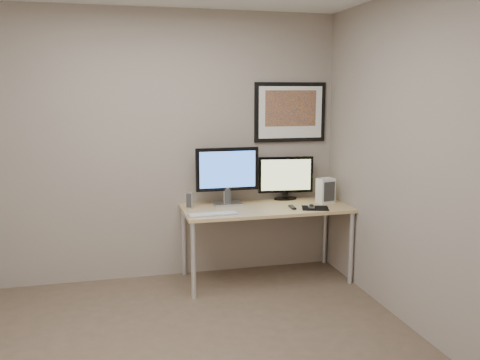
{
  "coord_description": "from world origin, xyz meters",
  "views": [
    {
      "loc": [
        -0.4,
        -3.23,
        1.82
      ],
      "look_at": [
        0.68,
        1.1,
        1.05
      ],
      "focal_mm": 38.0,
      "sensor_mm": 36.0,
      "label": 1
    }
  ],
  "objects": [
    {
      "name": "floor",
      "position": [
        0.0,
        0.0,
        0.0
      ],
      "size": [
        3.6,
        3.6,
        0.0
      ],
      "primitive_type": "plane",
      "color": "brown",
      "rests_on": "ground"
    },
    {
      "name": "room",
      "position": [
        0.0,
        0.45,
        1.64
      ],
      "size": [
        3.6,
        3.6,
        3.6
      ],
      "color": "white",
      "rests_on": "ground"
    },
    {
      "name": "desk",
      "position": [
        1.0,
        1.35,
        0.66
      ],
      "size": [
        1.6,
        0.7,
        0.73
      ],
      "color": "tan",
      "rests_on": "floor"
    },
    {
      "name": "framed_art",
      "position": [
        1.35,
        1.68,
        1.62
      ],
      "size": [
        0.75,
        0.04,
        0.6
      ],
      "color": "black",
      "rests_on": "room"
    },
    {
      "name": "monitor_large",
      "position": [
        0.66,
        1.52,
        1.04
      ],
      "size": [
        0.62,
        0.2,
        0.56
      ],
      "rotation": [
        0.0,
        0.0,
        0.01
      ],
      "color": "silver",
      "rests_on": "desk"
    },
    {
      "name": "monitor_tv",
      "position": [
        1.29,
        1.62,
        0.97
      ],
      "size": [
        0.57,
        0.16,
        0.44
      ],
      "rotation": [
        0.0,
        0.0,
        -0.11
      ],
      "color": "black",
      "rests_on": "desk"
    },
    {
      "name": "speaker_left",
      "position": [
        0.28,
        1.46,
        0.81
      ],
      "size": [
        0.08,
        0.08,
        0.16
      ],
      "primitive_type": "cylinder",
      "rotation": [
        0.0,
        0.0,
        -0.42
      ],
      "color": "silver",
      "rests_on": "desk"
    },
    {
      "name": "speaker_right",
      "position": [
        0.66,
        1.54,
        0.82
      ],
      "size": [
        0.07,
        0.07,
        0.18
      ],
      "primitive_type": "cylinder",
      "rotation": [
        0.0,
        0.0,
        0.0
      ],
      "color": "silver",
      "rests_on": "desk"
    },
    {
      "name": "keyboard",
      "position": [
        0.44,
        1.14,
        0.74
      ],
      "size": [
        0.46,
        0.14,
        0.02
      ],
      "primitive_type": "cube",
      "rotation": [
        0.0,
        0.0,
        0.04
      ],
      "color": "#BBBBC0",
      "rests_on": "desk"
    },
    {
      "name": "mousepad",
      "position": [
        1.44,
        1.17,
        0.73
      ],
      "size": [
        0.3,
        0.29,
        0.0
      ],
      "primitive_type": "cube",
      "rotation": [
        0.0,
        0.0,
        -0.31
      ],
      "color": "black",
      "rests_on": "desk"
    },
    {
      "name": "mouse",
      "position": [
        1.41,
        1.19,
        0.75
      ],
      "size": [
        0.08,
        0.11,
        0.03
      ],
      "primitive_type": "ellipsoid",
      "rotation": [
        0.0,
        0.0,
        -0.3
      ],
      "color": "black",
      "rests_on": "mousepad"
    },
    {
      "name": "remote",
      "position": [
        1.23,
        1.23,
        0.74
      ],
      "size": [
        0.05,
        0.15,
        0.02
      ],
      "primitive_type": "cube",
      "rotation": [
        0.0,
        0.0,
        -0.08
      ],
      "color": "black",
      "rests_on": "desk"
    },
    {
      "name": "fan_unit",
      "position": [
        1.63,
        1.38,
        0.85
      ],
      "size": [
        0.18,
        0.15,
        0.25
      ],
      "primitive_type": "cube",
      "rotation": [
        0.0,
        0.0,
        0.23
      ],
      "color": "silver",
      "rests_on": "desk"
    }
  ]
}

